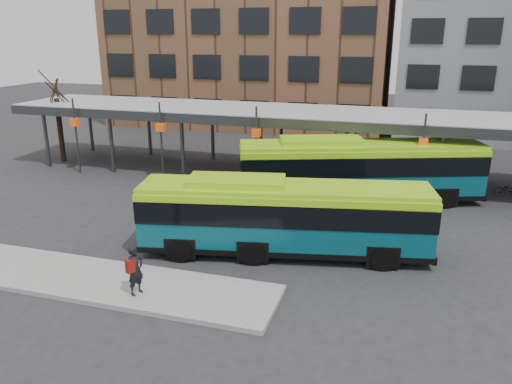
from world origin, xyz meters
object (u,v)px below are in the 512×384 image
bus_front (283,215)px  pedestrian (135,270)px  tree (60,127)px  bus_rear (359,169)px

bus_front → pedestrian: bearing=-139.2°
tree → bus_rear: tree is taller
bus_front → tree: bearing=139.0°
pedestrian → bus_rear: bearing=-6.6°
bus_front → bus_rear: bus_rear is taller
bus_rear → pedestrian: size_ratio=7.30×
tree → pedestrian: tree is taller
tree → bus_rear: 21.09m
bus_rear → bus_front: bearing=-126.1°
bus_front → pedestrian: (-3.89, -5.01, -0.59)m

